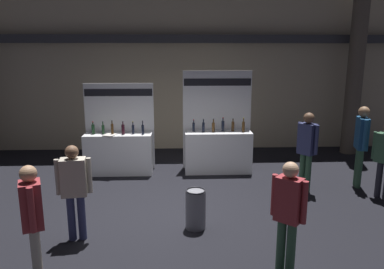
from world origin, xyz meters
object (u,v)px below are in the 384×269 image
Objects in this scene: visitor_2 at (307,145)px; visitor_5 at (74,185)px; visitor_7 at (288,210)px; trash_bin at (196,209)px; visitor_1 at (32,215)px; exhibitor_booth_0 at (119,150)px; exhibitor_booth_1 at (218,147)px; visitor_0 at (361,139)px.

visitor_2 reaches higher than visitor_5.
trash_bin is at bearing -8.12° from visitor_7.
visitor_2 is at bearing -71.75° from visitor_7.
visitor_1 is 0.93× the size of visitor_2.
trash_bin is at bearing 102.16° from visitor_1.
exhibitor_booth_0 is 2.47m from exhibitor_booth_1.
visitor_0 is 1.05× the size of visitor_2.
visitor_1 reaches higher than trash_bin.
exhibitor_booth_0 is 1.21× the size of visitor_0.
exhibitor_booth_1 is 3.61× the size of trash_bin.
trash_bin is 2.05m from visitor_5.
visitor_5 is 0.99× the size of visitor_7.
visitor_0 reaches higher than trash_bin.
visitor_5 is at bearing 147.03° from visitor_1.
exhibitor_booth_0 reaches higher than visitor_0.
visitor_1 is at bearing -146.46° from trash_bin.
visitor_2 is (4.63, 3.07, 0.09)m from visitor_1.
visitor_2 is 4.81m from visitor_5.
exhibitor_booth_1 is 1.60× the size of visitor_5.
exhibitor_booth_0 reaches higher than visitor_1.
visitor_2 is 1.10× the size of visitor_5.
visitor_5 is (-0.18, -3.40, 0.35)m from exhibitor_booth_0.
visitor_0 is 6.09m from visitor_5.
trash_bin is at bearing 1.48° from visitor_5.
exhibitor_booth_1 is at bearing -42.71° from visitor_7.
exhibitor_booth_0 is 4.48m from visitor_2.
exhibitor_booth_1 reaches higher than visitor_2.
exhibitor_booth_1 is 3.20m from trash_bin.
exhibitor_booth_0 is 1.38× the size of visitor_1.
exhibitor_booth_1 reaches higher than visitor_5.
exhibitor_booth_1 reaches higher than exhibitor_booth_0.
trash_bin is 0.44× the size of visitor_5.
exhibitor_booth_1 is (2.47, 0.02, 0.04)m from exhibitor_booth_0.
visitor_5 is 3.27m from visitor_7.
visitor_1 is (-2.16, -1.43, 0.60)m from trash_bin.
exhibitor_booth_1 is at bearing -98.92° from visitor_0.
visitor_5 is at bearing -170.73° from trash_bin.
visitor_5 is (0.23, 1.12, -0.01)m from visitor_1.
visitor_1 is (-5.91, -3.29, -0.15)m from visitor_0.
visitor_0 is 6.77m from visitor_1.
visitor_5 is at bearing 22.80° from visitor_7.
exhibitor_booth_0 is 0.88× the size of exhibitor_booth_1.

